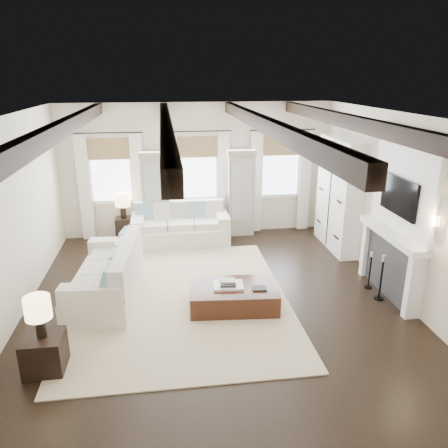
{
  "coord_description": "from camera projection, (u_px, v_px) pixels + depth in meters",
  "views": [
    {
      "loc": [
        -0.8,
        -6.66,
        3.8
      ],
      "look_at": [
        0.26,
        0.98,
        1.15
      ],
      "focal_mm": 35.0,
      "sensor_mm": 36.0,
      "label": 1
    }
  ],
  "objects": [
    {
      "name": "ground",
      "position": [
        217.0,
        305.0,
        7.58
      ],
      "size": [
        7.5,
        7.5,
        0.0
      ],
      "primitive_type": "plane",
      "color": "black",
      "rests_on": "ground"
    },
    {
      "name": "room_shell",
      "position": [
        251.0,
        186.0,
        7.9
      ],
      "size": [
        6.54,
        7.54,
        3.22
      ],
      "color": "silver",
      "rests_on": "ground"
    },
    {
      "name": "area_rug",
      "position": [
        180.0,
        299.0,
        7.76
      ],
      "size": [
        3.76,
        4.68,
        0.02
      ],
      "primitive_type": "cube",
      "color": "beige",
      "rests_on": "ground"
    },
    {
      "name": "sofa_back",
      "position": [
        180.0,
        227.0,
        10.32
      ],
      "size": [
        2.24,
        1.02,
        0.96
      ],
      "color": "silver",
      "rests_on": "ground"
    },
    {
      "name": "sofa_left",
      "position": [
        110.0,
        277.0,
        7.75
      ],
      "size": [
        1.23,
        2.39,
        0.99
      ],
      "color": "silver",
      "rests_on": "ground"
    },
    {
      "name": "ottoman",
      "position": [
        234.0,
        297.0,
        7.47
      ],
      "size": [
        1.54,
        1.04,
        0.39
      ],
      "primitive_type": "cube",
      "rotation": [
        0.0,
        0.0,
        -0.08
      ],
      "color": "black",
      "rests_on": "ground"
    },
    {
      "name": "tray",
      "position": [
        228.0,
        285.0,
        7.41
      ],
      "size": [
        0.53,
        0.42,
        0.04
      ],
      "primitive_type": "cube",
      "rotation": [
        0.0,
        0.0,
        -0.08
      ],
      "color": "white",
      "rests_on": "ottoman"
    },
    {
      "name": "book_lower",
      "position": [
        228.0,
        284.0,
        7.37
      ],
      "size": [
        0.28,
        0.22,
        0.04
      ],
      "primitive_type": "cube",
      "rotation": [
        0.0,
        0.0,
        -0.08
      ],
      "color": "#262628",
      "rests_on": "tray"
    },
    {
      "name": "book_upper",
      "position": [
        229.0,
        281.0,
        7.41
      ],
      "size": [
        0.23,
        0.19,
        0.03
      ],
      "primitive_type": "cube",
      "rotation": [
        0.0,
        0.0,
        -0.08
      ],
      "color": "beige",
      "rests_on": "book_lower"
    },
    {
      "name": "book_loose",
      "position": [
        259.0,
        288.0,
        7.32
      ],
      "size": [
        0.25,
        0.2,
        0.03
      ],
      "primitive_type": "cube",
      "rotation": [
        0.0,
        0.0,
        -0.08
      ],
      "color": "#262628",
      "rests_on": "ottoman"
    },
    {
      "name": "side_table_front",
      "position": [
        45.0,
        353.0,
        5.85
      ],
      "size": [
        0.52,
        0.52,
        0.52
      ],
      "primitive_type": "cube",
      "color": "black",
      "rests_on": "ground"
    },
    {
      "name": "lamp_front",
      "position": [
        38.0,
        310.0,
        5.64
      ],
      "size": [
        0.34,
        0.34,
        0.58
      ],
      "color": "black",
      "rests_on": "side_table_front"
    },
    {
      "name": "side_table_back",
      "position": [
        125.0,
        229.0,
        10.42
      ],
      "size": [
        0.39,
        0.39,
        0.58
      ],
      "primitive_type": "cube",
      "color": "black",
      "rests_on": "ground"
    },
    {
      "name": "lamp_back",
      "position": [
        122.0,
        201.0,
        10.2
      ],
      "size": [
        0.35,
        0.35,
        0.6
      ],
      "color": "black",
      "rests_on": "side_table_back"
    },
    {
      "name": "candlestick_near",
      "position": [
        381.0,
        281.0,
        7.69
      ],
      "size": [
        0.17,
        0.17,
        0.84
      ],
      "color": "black",
      "rests_on": "ground"
    },
    {
      "name": "candlestick_far",
      "position": [
        370.0,
        273.0,
        8.1
      ],
      "size": [
        0.15,
        0.15,
        0.73
      ],
      "color": "black",
      "rests_on": "ground"
    }
  ]
}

